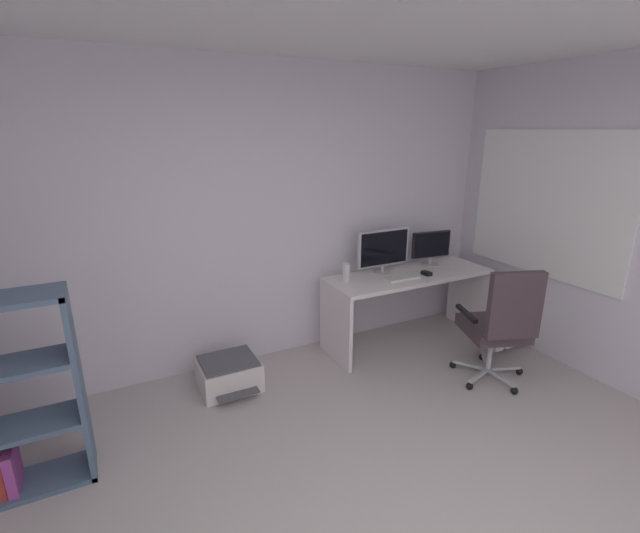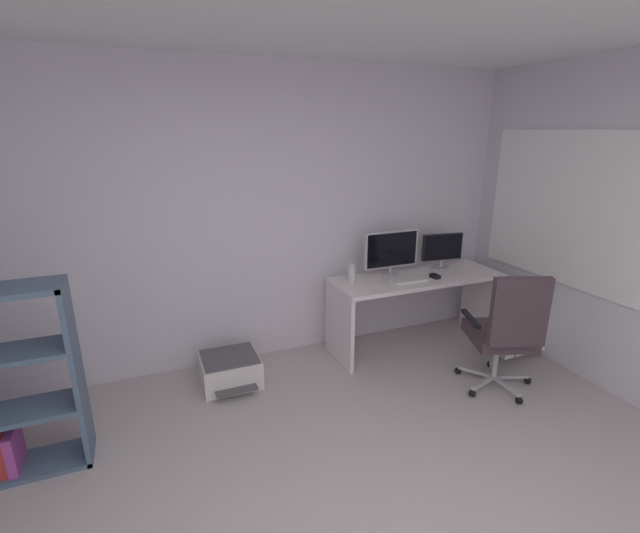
{
  "view_description": "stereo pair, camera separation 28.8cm",
  "coord_description": "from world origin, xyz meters",
  "px_view_note": "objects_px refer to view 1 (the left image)",
  "views": [
    {
      "loc": [
        -1.08,
        -1.03,
        2.09
      ],
      "look_at": [
        0.44,
        1.96,
        1.05
      ],
      "focal_mm": 25.07,
      "sensor_mm": 36.0,
      "label": 1
    },
    {
      "loc": [
        -0.82,
        -1.15,
        2.09
      ],
      "look_at": [
        0.44,
        1.96,
        1.05
      ],
      "focal_mm": 25.07,
      "sensor_mm": 36.0,
      "label": 2
    }
  ],
  "objects_px": {
    "office_chair": "(500,323)",
    "printer": "(229,374)",
    "computer_mouse": "(426,273)",
    "desk": "(408,291)",
    "keyboard": "(402,278)",
    "radiator": "(523,320)",
    "desktop_speaker": "(346,272)",
    "monitor_main": "(383,249)",
    "monitor_secondary": "(431,246)"
  },
  "relations": [
    {
      "from": "monitor_main",
      "to": "computer_mouse",
      "type": "relative_size",
      "value": 5.66
    },
    {
      "from": "printer",
      "to": "radiator",
      "type": "xyz_separation_m",
      "value": [
        2.77,
        -0.61,
        0.17
      ]
    },
    {
      "from": "monitor_secondary",
      "to": "office_chair",
      "type": "distance_m",
      "value": 1.19
    },
    {
      "from": "keyboard",
      "to": "desk",
      "type": "bearing_deg",
      "value": 31.95
    },
    {
      "from": "desk",
      "to": "printer",
      "type": "relative_size",
      "value": 3.34
    },
    {
      "from": "keyboard",
      "to": "computer_mouse",
      "type": "xyz_separation_m",
      "value": [
        0.28,
        -0.01,
        0.01
      ]
    },
    {
      "from": "keyboard",
      "to": "radiator",
      "type": "distance_m",
      "value": 1.29
    },
    {
      "from": "monitor_secondary",
      "to": "desktop_speaker",
      "type": "bearing_deg",
      "value": -177.36
    },
    {
      "from": "monitor_secondary",
      "to": "computer_mouse",
      "type": "height_order",
      "value": "monitor_secondary"
    },
    {
      "from": "desk",
      "to": "desktop_speaker",
      "type": "relative_size",
      "value": 9.85
    },
    {
      "from": "desk",
      "to": "radiator",
      "type": "height_order",
      "value": "desk"
    },
    {
      "from": "computer_mouse",
      "to": "radiator",
      "type": "relative_size",
      "value": 0.13
    },
    {
      "from": "monitor_main",
      "to": "office_chair",
      "type": "distance_m",
      "value": 1.25
    },
    {
      "from": "desk",
      "to": "desktop_speaker",
      "type": "bearing_deg",
      "value": 172.26
    },
    {
      "from": "office_chair",
      "to": "printer",
      "type": "distance_m",
      "value": 2.29
    },
    {
      "from": "monitor_secondary",
      "to": "printer",
      "type": "bearing_deg",
      "value": -176.19
    },
    {
      "from": "keyboard",
      "to": "desktop_speaker",
      "type": "bearing_deg",
      "value": 160.17
    },
    {
      "from": "office_chair",
      "to": "radiator",
      "type": "distance_m",
      "value": 0.87
    },
    {
      "from": "keyboard",
      "to": "printer",
      "type": "xyz_separation_m",
      "value": [
        -1.68,
        0.09,
        -0.61
      ]
    },
    {
      "from": "desktop_speaker",
      "to": "radiator",
      "type": "height_order",
      "value": "desktop_speaker"
    },
    {
      "from": "desk",
      "to": "office_chair",
      "type": "height_order",
      "value": "office_chair"
    },
    {
      "from": "computer_mouse",
      "to": "radiator",
      "type": "bearing_deg",
      "value": -37.87
    },
    {
      "from": "monitor_main",
      "to": "office_chair",
      "type": "bearing_deg",
      "value": -69.74
    },
    {
      "from": "keyboard",
      "to": "monitor_secondary",
      "type": "bearing_deg",
      "value": 24.56
    },
    {
      "from": "keyboard",
      "to": "radiator",
      "type": "height_order",
      "value": "keyboard"
    },
    {
      "from": "monitor_main",
      "to": "monitor_secondary",
      "type": "distance_m",
      "value": 0.59
    },
    {
      "from": "monitor_main",
      "to": "keyboard",
      "type": "relative_size",
      "value": 1.66
    },
    {
      "from": "desk",
      "to": "radiator",
      "type": "xyz_separation_m",
      "value": [
        0.93,
        -0.62,
        -0.25
      ]
    },
    {
      "from": "desk",
      "to": "monitor_main",
      "type": "height_order",
      "value": "monitor_main"
    },
    {
      "from": "computer_mouse",
      "to": "radiator",
      "type": "height_order",
      "value": "computer_mouse"
    },
    {
      "from": "computer_mouse",
      "to": "radiator",
      "type": "distance_m",
      "value": 1.06
    },
    {
      "from": "monitor_secondary",
      "to": "radiator",
      "type": "height_order",
      "value": "monitor_secondary"
    },
    {
      "from": "printer",
      "to": "radiator",
      "type": "distance_m",
      "value": 2.85
    },
    {
      "from": "desk",
      "to": "monitor_secondary",
      "type": "bearing_deg",
      "value": 20.29
    },
    {
      "from": "desktop_speaker",
      "to": "keyboard",
      "type": "bearing_deg",
      "value": -20.59
    },
    {
      "from": "computer_mouse",
      "to": "printer",
      "type": "distance_m",
      "value": 2.06
    },
    {
      "from": "monitor_secondary",
      "to": "desktop_speaker",
      "type": "distance_m",
      "value": 1.04
    },
    {
      "from": "desk",
      "to": "printer",
      "type": "height_order",
      "value": "desk"
    },
    {
      "from": "keyboard",
      "to": "radiator",
      "type": "relative_size",
      "value": 0.44
    },
    {
      "from": "office_chair",
      "to": "printer",
      "type": "xyz_separation_m",
      "value": [
        -2.03,
        0.96,
        -0.43
      ]
    },
    {
      "from": "desk",
      "to": "radiator",
      "type": "relative_size",
      "value": 2.15
    },
    {
      "from": "printer",
      "to": "radiator",
      "type": "relative_size",
      "value": 0.64
    },
    {
      "from": "office_chair",
      "to": "printer",
      "type": "bearing_deg",
      "value": 154.58
    },
    {
      "from": "computer_mouse",
      "to": "office_chair",
      "type": "xyz_separation_m",
      "value": [
        0.07,
        -0.86,
        -0.19
      ]
    },
    {
      "from": "desktop_speaker",
      "to": "printer",
      "type": "distance_m",
      "value": 1.37
    },
    {
      "from": "computer_mouse",
      "to": "office_chair",
      "type": "bearing_deg",
      "value": -91.22
    },
    {
      "from": "keyboard",
      "to": "computer_mouse",
      "type": "bearing_deg",
      "value": -1.88
    },
    {
      "from": "printer",
      "to": "keyboard",
      "type": "bearing_deg",
      "value": -3.0
    },
    {
      "from": "monitor_main",
      "to": "radiator",
      "type": "xyz_separation_m",
      "value": [
        1.16,
        -0.76,
        -0.68
      ]
    },
    {
      "from": "computer_mouse",
      "to": "desk",
      "type": "bearing_deg",
      "value": 131.95
    }
  ]
}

